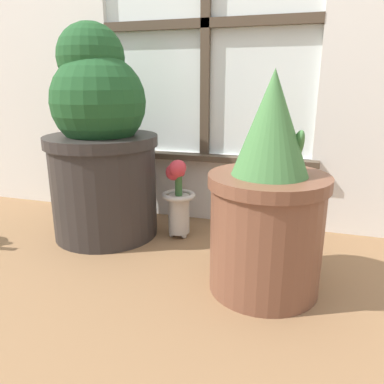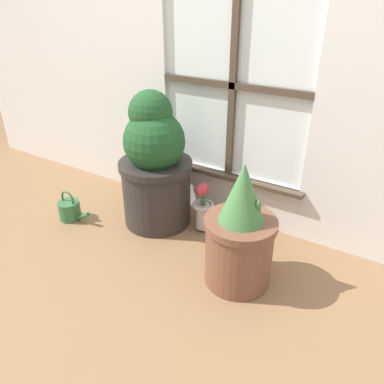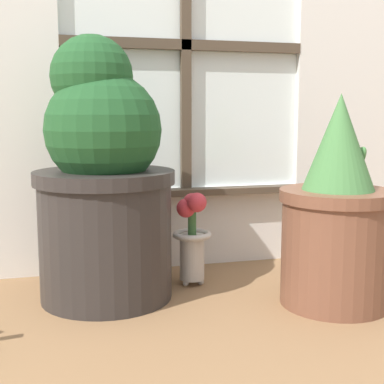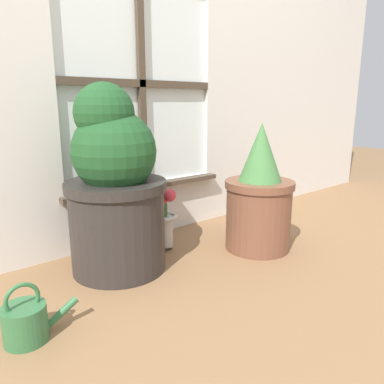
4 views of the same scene
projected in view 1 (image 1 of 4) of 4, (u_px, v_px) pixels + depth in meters
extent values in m
plane|color=olive|center=(142.00, 295.00, 1.07)|extent=(10.00, 10.00, 0.00)
cube|color=silver|center=(205.00, 186.00, 1.65)|extent=(0.88, 0.05, 0.29)
cube|color=white|center=(208.00, 24.00, 1.47)|extent=(0.88, 0.02, 1.02)
cube|color=#4C3D2D|center=(206.00, 23.00, 1.45)|extent=(0.04, 0.02, 1.02)
cube|color=#4C3D2D|center=(206.00, 23.00, 1.45)|extent=(0.88, 0.02, 0.04)
cube|color=#4C3D2D|center=(203.00, 158.00, 1.57)|extent=(0.94, 0.06, 0.02)
cylinder|color=#2D2826|center=(104.00, 186.00, 1.45)|extent=(0.40, 0.40, 0.39)
cylinder|color=#2D2826|center=(101.00, 141.00, 1.40)|extent=(0.42, 0.42, 0.04)
cylinder|color=#38281E|center=(101.00, 137.00, 1.40)|extent=(0.37, 0.37, 0.01)
sphere|color=#1E4C23|center=(99.00, 102.00, 1.36)|extent=(0.35, 0.35, 0.35)
sphere|color=#1E4C23|center=(91.00, 57.00, 1.34)|extent=(0.24, 0.24, 0.24)
ellipsoid|color=#1E4C23|center=(113.00, 108.00, 1.29)|extent=(0.10, 0.14, 0.19)
cylinder|color=brown|center=(266.00, 233.00, 1.06)|extent=(0.32, 0.32, 0.34)
cylinder|color=brown|center=(269.00, 181.00, 1.02)|extent=(0.33, 0.33, 0.03)
cylinder|color=#38281E|center=(269.00, 176.00, 1.01)|extent=(0.29, 0.29, 0.01)
cone|color=#477F42|center=(272.00, 123.00, 0.97)|extent=(0.21, 0.21, 0.28)
ellipsoid|color=#477F42|center=(296.00, 149.00, 1.00)|extent=(0.07, 0.12, 0.13)
sphere|color=#BCB7AD|center=(182.00, 231.00, 1.50)|extent=(0.02, 0.02, 0.02)
sphere|color=#BCB7AD|center=(172.00, 234.00, 1.47)|extent=(0.02, 0.02, 0.02)
sphere|color=#BCB7AD|center=(184.00, 236.00, 1.45)|extent=(0.02, 0.02, 0.02)
cylinder|color=#BCB7AD|center=(179.00, 214.00, 1.45)|extent=(0.08, 0.08, 0.15)
torus|color=#BCB7AD|center=(179.00, 195.00, 1.43)|extent=(0.13, 0.13, 0.02)
cylinder|color=#386633|center=(179.00, 185.00, 1.42)|extent=(0.03, 0.03, 0.08)
sphere|color=#C6333D|center=(178.00, 168.00, 1.40)|extent=(0.06, 0.06, 0.06)
sphere|color=#C6333D|center=(180.00, 172.00, 1.42)|extent=(0.04, 0.04, 0.04)
sphere|color=#C6333D|center=(174.00, 172.00, 1.41)|extent=(0.06, 0.06, 0.06)
sphere|color=#C6333D|center=(177.00, 169.00, 1.36)|extent=(0.06, 0.06, 0.06)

